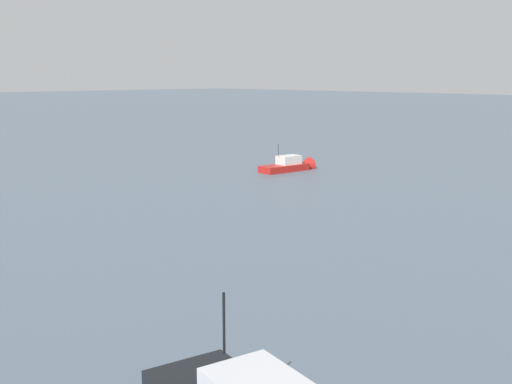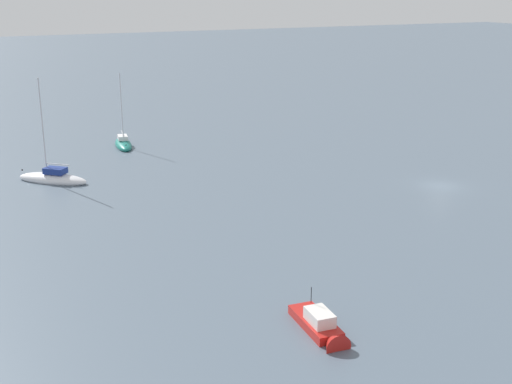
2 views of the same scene
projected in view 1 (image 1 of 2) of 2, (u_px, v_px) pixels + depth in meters
The scene contains 1 object.
motorboat_red_near at pixel (292, 167), 55.39m from camera, with size 5.58×2.14×3.06m.
Camera 1 is at (18.78, 65.24, 8.34)m, focal length 43.55 mm.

